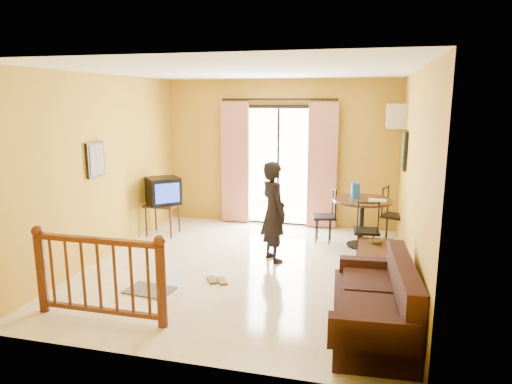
% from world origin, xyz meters
% --- Properties ---
extents(ground, '(5.00, 5.00, 0.00)m').
position_xyz_m(ground, '(0.00, 0.00, 0.00)').
color(ground, beige).
rests_on(ground, ground).
extents(room_shell, '(5.00, 5.00, 5.00)m').
position_xyz_m(room_shell, '(0.00, 0.00, 1.70)').
color(room_shell, white).
rests_on(room_shell, ground).
extents(balcony_door, '(2.25, 0.14, 2.46)m').
position_xyz_m(balcony_door, '(0.00, 2.43, 1.19)').
color(balcony_door, black).
rests_on(balcony_door, ground).
extents(tv_table, '(0.57, 0.47, 0.57)m').
position_xyz_m(tv_table, '(-1.90, 1.28, 0.49)').
color(tv_table, black).
rests_on(tv_table, ground).
extents(television, '(0.73, 0.72, 0.49)m').
position_xyz_m(television, '(-1.87, 1.28, 0.81)').
color(television, black).
rests_on(television, tv_table).
extents(picture_left, '(0.05, 0.42, 0.52)m').
position_xyz_m(picture_left, '(-2.22, -0.20, 1.55)').
color(picture_left, black).
rests_on(picture_left, room_shell).
extents(dining_table, '(0.97, 0.97, 0.81)m').
position_xyz_m(dining_table, '(1.62, 1.45, 0.64)').
color(dining_table, black).
rests_on(dining_table, ground).
extents(water_jug, '(0.14, 0.14, 0.26)m').
position_xyz_m(water_jug, '(1.50, 1.50, 0.94)').
color(water_jug, '#134EB7').
rests_on(water_jug, dining_table).
extents(serving_tray, '(0.29, 0.19, 0.02)m').
position_xyz_m(serving_tray, '(1.86, 1.35, 0.82)').
color(serving_tray, beige).
rests_on(serving_tray, dining_table).
extents(dining_chairs, '(1.67, 1.53, 0.95)m').
position_xyz_m(dining_chairs, '(1.61, 1.40, 0.00)').
color(dining_chairs, black).
rests_on(dining_chairs, ground).
extents(air_conditioner, '(0.31, 0.60, 0.40)m').
position_xyz_m(air_conditioner, '(2.09, 1.95, 2.15)').
color(air_conditioner, silver).
rests_on(air_conditioner, room_shell).
extents(botanical_print, '(0.05, 0.50, 0.60)m').
position_xyz_m(botanical_print, '(2.22, 1.30, 1.65)').
color(botanical_print, black).
rests_on(botanical_print, room_shell).
extents(coffee_table, '(0.51, 0.91, 0.41)m').
position_xyz_m(coffee_table, '(1.85, 0.20, 0.27)').
color(coffee_table, black).
rests_on(coffee_table, ground).
extents(bowl, '(0.20, 0.20, 0.06)m').
position_xyz_m(bowl, '(1.85, 0.37, 0.44)').
color(bowl, '#513D1B').
rests_on(bowl, coffee_table).
extents(sofa, '(0.89, 1.75, 0.81)m').
position_xyz_m(sofa, '(1.85, -1.51, 0.30)').
color(sofa, black).
rests_on(sofa, ground).
extents(standing_person, '(0.63, 0.66, 1.53)m').
position_xyz_m(standing_person, '(0.33, 0.43, 0.76)').
color(standing_person, black).
rests_on(standing_person, ground).
extents(stair_balustrade, '(1.63, 0.13, 1.04)m').
position_xyz_m(stair_balustrade, '(-1.15, -1.90, 0.56)').
color(stair_balustrade, '#471E0F').
rests_on(stair_balustrade, ground).
extents(doormat, '(0.64, 0.46, 0.02)m').
position_xyz_m(doormat, '(-0.98, -1.08, 0.01)').
color(doormat, '#594E47').
rests_on(doormat, ground).
extents(sandals, '(0.36, 0.26, 0.03)m').
position_xyz_m(sandals, '(-0.23, -0.58, 0.01)').
color(sandals, '#513D1B').
rests_on(sandals, ground).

